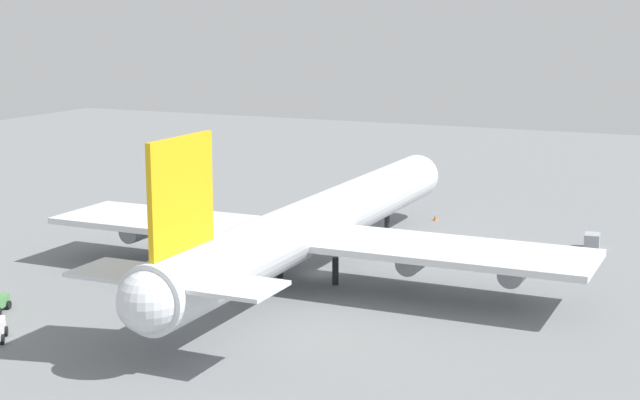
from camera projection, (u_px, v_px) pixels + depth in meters
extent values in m
plane|color=slate|center=(320.00, 274.00, 109.20)|extent=(291.23, 291.23, 0.00)
cylinder|color=silver|center=(320.00, 222.00, 108.05)|extent=(67.21, 6.12, 6.12)
sphere|color=silver|center=(417.00, 176.00, 138.06)|extent=(6.00, 6.00, 6.00)
sphere|color=silver|center=(148.00, 302.00, 78.03)|extent=(5.20, 5.20, 5.20)
cube|color=yellow|center=(181.00, 194.00, 81.31)|extent=(9.41, 0.50, 9.79)
cube|color=silver|center=(225.00, 285.00, 79.47)|extent=(6.05, 9.18, 0.36)
cube|color=silver|center=(127.00, 272.00, 83.45)|extent=(6.05, 9.18, 0.36)
cube|color=silver|center=(452.00, 251.00, 98.57)|extent=(11.43, 29.03, 0.70)
cube|color=silver|center=(180.00, 222.00, 111.88)|extent=(11.43, 29.03, 0.70)
cylinder|color=gray|center=(414.00, 260.00, 101.55)|extent=(4.90, 2.57, 2.57)
cylinder|color=gray|center=(515.00, 271.00, 97.18)|extent=(4.90, 2.57, 2.57)
cylinder|color=gray|center=(217.00, 238.00, 111.31)|extent=(4.90, 2.57, 2.57)
cylinder|color=gray|center=(140.00, 229.00, 115.68)|extent=(4.90, 2.57, 2.57)
cylinder|color=black|center=(387.00, 224.00, 128.13)|extent=(0.70, 0.70, 2.99)
cylinder|color=black|center=(335.00, 271.00, 104.55)|extent=(0.70, 0.70, 2.99)
cylinder|color=black|center=(280.00, 265.00, 107.29)|extent=(0.70, 0.70, 2.99)
cylinder|color=black|center=(3.00, 339.00, 85.92)|extent=(0.91, 0.75, 0.91)
cylinder|color=black|center=(6.00, 331.00, 88.12)|extent=(0.91, 0.75, 0.91)
cylinder|color=black|center=(9.00, 305.00, 96.10)|extent=(0.89, 0.53, 0.84)
cube|color=#999EA8|center=(592.00, 241.00, 120.79)|extent=(2.80, 2.08, 1.87)
cone|color=orange|center=(435.00, 218.00, 137.13)|extent=(0.56, 0.56, 0.80)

